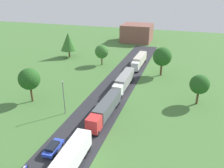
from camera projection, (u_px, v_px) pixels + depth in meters
road at (84, 130)px, 44.72m from camera, size 10.00×140.00×0.06m
lane_marking_centre at (71, 146)px, 40.09m from camera, size 0.16×119.71×0.01m
truck_lead at (65, 166)px, 32.71m from camera, size 2.84×14.93×3.65m
truck_second at (105, 109)px, 48.17m from camera, size 2.82×14.49×3.43m
truck_third at (124, 80)px, 62.36m from camera, size 2.50×14.16×3.65m
truck_fourth at (139, 60)px, 79.13m from camera, size 2.70×13.97×3.69m
car_second at (53, 147)px, 38.60m from camera, size 1.98×4.59×1.41m
lamppost_second at (64, 96)px, 48.75m from camera, size 0.36×0.36×7.81m
tree_oak at (29, 79)px, 53.49m from camera, size 5.11×5.11×8.41m
tree_birch at (162, 57)px, 69.53m from camera, size 5.72×5.72×8.94m
tree_maple at (68, 42)px, 87.86m from camera, size 6.16×6.16×9.54m
tree_elm at (102, 52)px, 79.46m from camera, size 4.75×4.75×7.20m
tree_ash at (200, 85)px, 52.64m from camera, size 4.52×4.52×7.29m
distant_building at (137, 33)px, 114.26m from camera, size 14.37×13.85×8.42m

